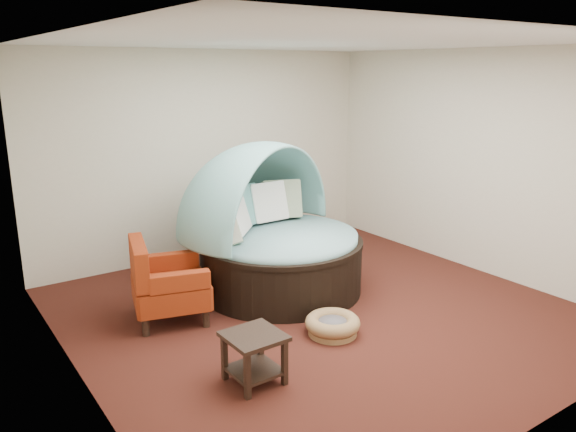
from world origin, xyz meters
TOP-DOWN VIEW (x-y plane):
  - floor at (0.00, 0.00)m, footprint 5.00×5.00m
  - wall_back at (0.00, 2.50)m, footprint 5.00×0.00m
  - wall_front at (0.00, -2.50)m, footprint 5.00×0.00m
  - wall_left at (-2.50, 0.00)m, footprint 0.00×5.00m
  - wall_right at (2.50, 0.00)m, footprint 0.00×5.00m
  - ceiling at (0.00, 0.00)m, footprint 5.00×5.00m
  - canopy_daybed at (-0.04, 0.87)m, footprint 2.53×2.50m
  - pet_basket at (-0.23, -0.49)m, footprint 0.58×0.58m
  - red_armchair at (-1.44, 0.76)m, footprint 0.92×0.92m
  - side_table at (-1.32, -0.79)m, footprint 0.46×0.46m

SIDE VIEW (x-z plane):
  - floor at x=0.00m, z-range 0.00..0.00m
  - pet_basket at x=-0.23m, z-range 0.00..0.19m
  - side_table at x=-1.32m, z-range 0.06..0.50m
  - red_armchair at x=-1.44m, z-range -0.03..0.85m
  - canopy_daybed at x=-0.04m, z-range -0.06..1.69m
  - wall_back at x=0.00m, z-range -1.10..3.90m
  - wall_front at x=0.00m, z-range -1.10..3.90m
  - wall_left at x=-2.50m, z-range -1.10..3.90m
  - wall_right at x=2.50m, z-range -1.10..3.90m
  - ceiling at x=0.00m, z-range 2.80..2.80m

